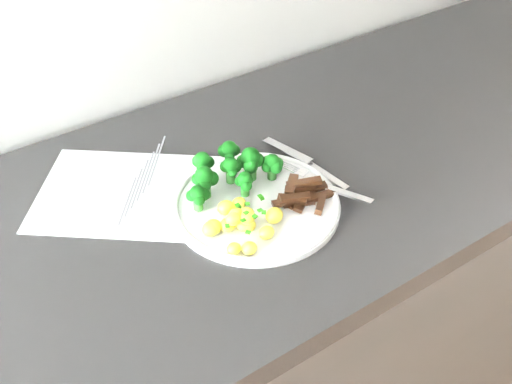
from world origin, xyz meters
name	(u,v)px	position (x,y,z in m)	size (l,w,h in m)	color
counter	(232,366)	(0.03, 1.68, 0.44)	(2.36, 0.59, 0.88)	black
recipe_paper	(134,193)	(-0.09, 1.76, 0.89)	(0.36, 0.34, 0.00)	silver
plate	(256,204)	(0.05, 1.63, 0.89)	(0.25, 0.25, 0.01)	white
broccoli	(231,169)	(0.04, 1.68, 0.93)	(0.17, 0.10, 0.06)	#26611F
potatoes	(240,222)	(0.00, 1.59, 0.91)	(0.11, 0.11, 0.04)	#FFE646
beef_strips	(302,196)	(0.11, 1.59, 0.90)	(0.10, 0.09, 0.03)	black
fork	(325,184)	(0.16, 1.59, 0.90)	(0.07, 0.16, 0.02)	silver
knife	(315,169)	(0.18, 1.64, 0.89)	(0.04, 0.18, 0.02)	silver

